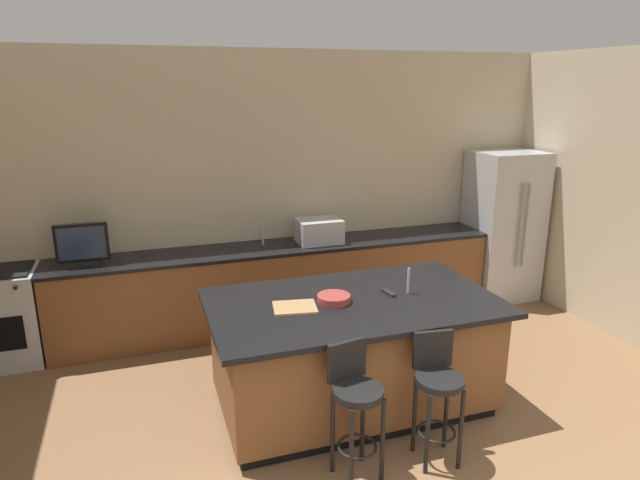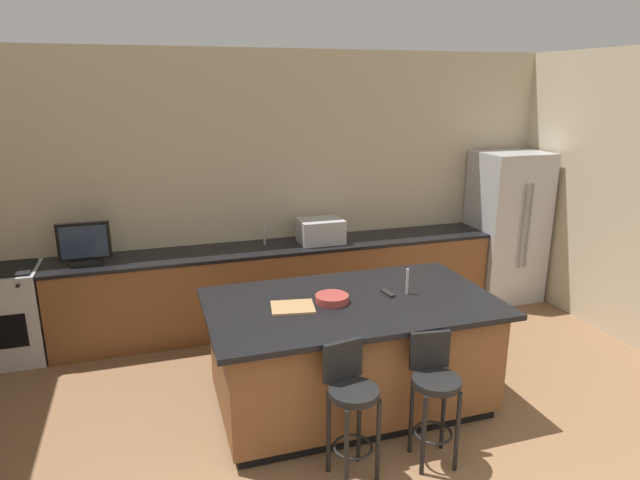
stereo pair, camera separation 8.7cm
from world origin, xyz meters
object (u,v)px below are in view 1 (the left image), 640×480
object	(u,v)px
bar_stool_right	(437,388)
fruit_bowl	(334,299)
cell_phone	(324,299)
cutting_board	(295,307)
tv_monitor	(82,246)
tv_remote	(389,293)
bar_stool_left	(355,400)
kitchen_island	(352,352)
refrigerator	(503,226)
microwave	(319,231)

from	to	relation	value
bar_stool_right	fruit_bowl	bearing A→B (deg)	126.23
cell_phone	cutting_board	bearing A→B (deg)	-128.59
tv_monitor	tv_remote	bearing A→B (deg)	-34.12
tv_monitor	cell_phone	size ratio (longest dim) A/B	3.23
fruit_bowl	cutting_board	bearing A→B (deg)	-175.54
bar_stool_left	tv_remote	world-z (taller)	same
fruit_bowl	cutting_board	size ratio (longest dim) A/B	0.80
kitchen_island	cutting_board	size ratio (longest dim) A/B	7.01
cell_phone	cutting_board	xyz separation A→B (m)	(-0.27, -0.11, 0.01)
tv_monitor	bar_stool_right	xyz separation A→B (m)	(2.42, -2.53, -0.55)
bar_stool_right	tv_remote	size ratio (longest dim) A/B	5.54
refrigerator	microwave	distance (m)	2.39
cell_phone	refrigerator	bearing A→B (deg)	58.56
refrigerator	tv_monitor	xyz separation A→B (m)	(-4.81, -0.01, 0.20)
fruit_bowl	cutting_board	distance (m)	0.33
kitchen_island	tv_monitor	distance (m)	2.79
kitchen_island	cell_phone	distance (m)	0.52
tv_monitor	fruit_bowl	bearing A→B (deg)	-40.74
microwave	bar_stool_left	size ratio (longest dim) A/B	0.50
microwave	tv_remote	xyz separation A→B (m)	(0.04, -1.71, -0.10)
bar_stool_right	tv_monitor	bearing A→B (deg)	140.99
refrigerator	bar_stool_left	bearing A→B (deg)	-139.88
microwave	fruit_bowl	size ratio (longest dim) A/B	1.80
tv_monitor	bar_stool_left	size ratio (longest dim) A/B	0.50
refrigerator	bar_stool_left	distance (m)	3.93
tv_monitor	refrigerator	bearing A→B (deg)	0.13
refrigerator	cell_phone	world-z (taller)	refrigerator
refrigerator	tv_remote	bearing A→B (deg)	-144.63
tv_monitor	cutting_board	world-z (taller)	tv_monitor
refrigerator	microwave	world-z (taller)	refrigerator
refrigerator	tv_remote	distance (m)	2.89
cutting_board	kitchen_island	bearing A→B (deg)	1.16
tv_monitor	tv_remote	distance (m)	2.96
bar_stool_right	kitchen_island	bearing A→B (deg)	117.46
tv_remote	cutting_board	bearing A→B (deg)	177.07
microwave	cell_phone	world-z (taller)	microwave
microwave	cutting_board	xyz separation A→B (m)	(-0.79, -1.76, -0.10)
kitchen_island	tv_monitor	world-z (taller)	tv_monitor
kitchen_island	cell_phone	xyz separation A→B (m)	(-0.22, 0.10, 0.46)
kitchen_island	microwave	world-z (taller)	microwave
kitchen_island	microwave	xyz separation A→B (m)	(0.30, 1.75, 0.57)
microwave	bar_stool_left	xyz separation A→B (m)	(-0.60, -2.56, -0.47)
microwave	tv_monitor	xyz separation A→B (m)	(-2.41, -0.05, 0.07)
tv_remote	refrigerator	bearing A→B (deg)	29.00
kitchen_island	bar_stool_left	bearing A→B (deg)	-110.75
refrigerator	bar_stool_left	size ratio (longest dim) A/B	1.91
refrigerator	cutting_board	world-z (taller)	refrigerator
tv_monitor	bar_stool_left	world-z (taller)	tv_monitor
bar_stool_right	fruit_bowl	distance (m)	1.05
microwave	tv_monitor	world-z (taller)	tv_monitor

